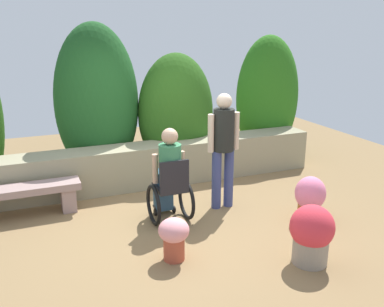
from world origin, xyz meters
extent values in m
plane|color=olive|center=(0.00, 0.00, 0.00)|extent=(11.28, 11.28, 0.00)
cube|color=gray|center=(0.00, 1.43, 0.35)|extent=(6.05, 0.55, 0.70)
ellipsoid|color=#1D5220|center=(-0.64, 2.14, 1.34)|extent=(1.43, 1.00, 2.68)
ellipsoid|color=#285818|center=(0.72, 1.94, 1.08)|extent=(1.39, 0.98, 2.16)
ellipsoid|color=#2A6D1A|center=(2.73, 2.11, 1.22)|extent=(1.32, 0.93, 2.44)
cube|color=gray|center=(-1.37, 0.87, 0.18)|extent=(0.20, 0.31, 0.35)
cube|color=gray|center=(-2.02, 0.87, 0.40)|extent=(1.66, 0.36, 0.10)
cube|color=black|center=(-0.12, -0.07, 0.50)|extent=(0.40, 0.40, 0.06)
cube|color=black|center=(-0.12, -0.25, 0.73)|extent=(0.40, 0.04, 0.40)
cube|color=black|center=(-0.12, 0.25, 0.10)|extent=(0.28, 0.12, 0.03)
torus|color=black|center=(-0.36, -0.07, 0.28)|extent=(0.05, 0.56, 0.56)
torus|color=black|center=(0.12, -0.07, 0.28)|extent=(0.05, 0.56, 0.56)
cylinder|color=black|center=(-0.26, 0.18, 0.05)|extent=(0.03, 0.10, 0.10)
cylinder|color=black|center=(0.02, 0.18, 0.05)|extent=(0.03, 0.10, 0.10)
cube|color=#2E4F6A|center=(-0.12, 0.03, 0.61)|extent=(0.30, 0.40, 0.16)
cube|color=#2E4F6A|center=(-0.12, 0.23, 0.27)|extent=(0.26, 0.14, 0.43)
cylinder|color=#377B4F|center=(-0.12, -0.09, 0.86)|extent=(0.30, 0.30, 0.50)
cylinder|color=tan|center=(-0.31, -0.03, 0.78)|extent=(0.08, 0.08, 0.40)
cylinder|color=tan|center=(0.07, -0.03, 0.78)|extent=(0.08, 0.08, 0.40)
sphere|color=tan|center=(-0.12, -0.09, 1.22)|extent=(0.22, 0.22, 0.22)
cylinder|color=#384277|center=(0.67, 0.11, 0.44)|extent=(0.14, 0.14, 0.88)
cylinder|color=#384277|center=(0.87, 0.11, 0.44)|extent=(0.14, 0.14, 0.88)
cylinder|color=black|center=(0.77, 0.11, 1.18)|extent=(0.30, 0.30, 0.61)
cylinder|color=beige|center=(0.57, 0.11, 1.15)|extent=(0.09, 0.09, 0.55)
cylinder|color=beige|center=(0.97, 0.11, 1.15)|extent=(0.09, 0.09, 0.55)
sphere|color=beige|center=(0.77, 0.11, 1.59)|extent=(0.22, 0.22, 0.22)
cylinder|color=gray|center=(1.00, -1.69, 0.15)|extent=(0.40, 0.40, 0.31)
ellipsoid|color=#375116|center=(1.00, -1.69, 0.37)|extent=(0.44, 0.44, 0.18)
ellipsoid|color=#DC3341|center=(1.00, -1.69, 0.45)|extent=(0.50, 0.50, 0.51)
cylinder|color=#A95A29|center=(1.66, -0.78, 0.14)|extent=(0.31, 0.31, 0.28)
ellipsoid|color=#376A1F|center=(1.66, -0.78, 0.34)|extent=(0.34, 0.34, 0.16)
ellipsoid|color=pink|center=(1.66, -0.78, 0.41)|extent=(0.42, 0.42, 0.47)
cylinder|color=#AA4731|center=(-0.42, -1.04, 0.15)|extent=(0.25, 0.25, 0.30)
ellipsoid|color=#2E5A1E|center=(-0.42, -1.04, 0.33)|extent=(0.27, 0.27, 0.10)
ellipsoid|color=pink|center=(-0.42, -1.04, 0.37)|extent=(0.36, 0.36, 0.28)
camera|label=1|loc=(-1.91, -5.21, 2.62)|focal=40.15mm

